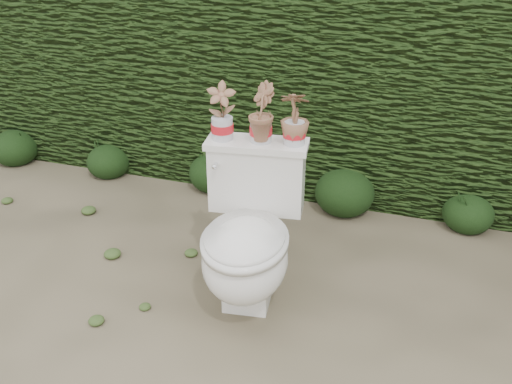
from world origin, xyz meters
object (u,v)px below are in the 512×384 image
(toilet, at_px, (248,241))
(potted_plant_right, at_px, (295,120))
(potted_plant_left, at_px, (222,113))
(potted_plant_center, at_px, (261,115))

(toilet, xyz_separation_m, potted_plant_right, (0.15, 0.26, 0.54))
(potted_plant_left, bearing_deg, potted_plant_center, -9.01)
(potted_plant_right, bearing_deg, potted_plant_center, -4.82)
(potted_plant_left, height_order, potted_plant_center, potted_plant_center)
(toilet, distance_m, potted_plant_center, 0.61)
(potted_plant_left, xyz_separation_m, potted_plant_right, (0.35, 0.05, -0.01))
(toilet, distance_m, potted_plant_left, 0.63)
(potted_plant_center, distance_m, potted_plant_right, 0.16)
(potted_plant_center, xyz_separation_m, potted_plant_right, (0.16, 0.02, -0.01))
(toilet, height_order, potted_plant_right, potted_plant_right)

